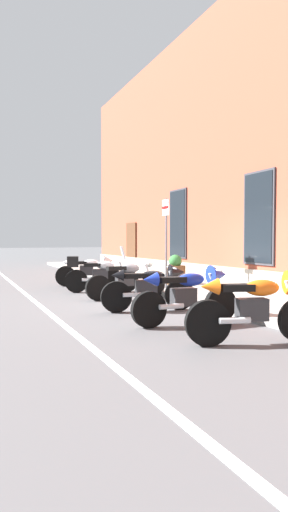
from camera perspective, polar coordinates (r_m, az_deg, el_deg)
The scene contains 11 objects.
ground_plane at distance 10.22m, azimuth 4.66°, elevation -6.28°, with size 140.00×140.00×0.00m, color #4C4C4F.
sidewalk at distance 10.86m, azimuth 10.47°, elevation -5.40°, with size 32.80×2.50×0.15m, color gray.
lane_stripe at distance 9.13m, azimuth -13.37°, elevation -7.34°, with size 32.80×0.12×0.01m, color silver.
motorcycle_white_sport at distance 13.66m, azimuth -7.43°, elevation -1.82°, with size 0.76×2.07×1.00m.
motorcycle_silver_touring at distance 11.96m, azimuth -6.37°, elevation -2.37°, with size 0.87×2.08×1.33m.
motorcycle_grey_naked at distance 10.57m, azimuth -2.33°, elevation -3.35°, with size 0.62×2.16×0.97m.
motorcycle_black_sport at distance 8.79m, azimuth 1.09°, elevation -4.08°, with size 0.67×2.03×1.00m.
motorcycle_blue_sport at distance 7.46m, azimuth 6.38°, elevation -5.03°, with size 0.62×2.08×1.05m.
motorcycle_orange_sport at distance 6.24m, azimuth 15.74°, elevation -6.48°, with size 0.80×2.02×1.07m.
parking_sign at distance 11.61m, azimuth 3.06°, elevation 3.53°, with size 0.36×0.07×2.52m.
barrel_planter at distance 12.77m, azimuth 4.35°, elevation -2.21°, with size 0.66×0.66×0.91m.
Camera 1 is at (8.85, -4.88, 1.52)m, focal length 28.96 mm.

